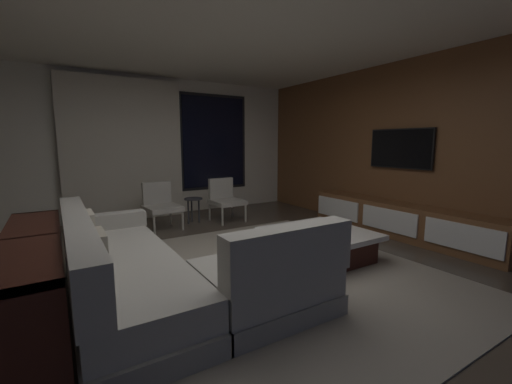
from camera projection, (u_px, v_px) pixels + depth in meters
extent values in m
plane|color=#473D33|center=(245.00, 277.00, 3.52)|extent=(9.20, 9.20, 0.00)
cube|color=silver|center=(152.00, 147.00, 6.39)|extent=(6.60, 0.12, 2.70)
cube|color=black|center=(214.00, 142.00, 7.00)|extent=(1.52, 0.02, 2.02)
cube|color=black|center=(214.00, 142.00, 6.98)|extent=(1.40, 0.03, 1.90)
cube|color=beige|center=(125.00, 150.00, 5.96)|extent=(2.10, 0.12, 2.60)
cube|color=brown|center=(420.00, 149.00, 4.91)|extent=(0.12, 7.80, 2.70)
plane|color=silver|center=(244.00, 10.00, 3.11)|extent=(8.20, 8.20, 0.00)
cube|color=gray|center=(277.00, 273.00, 3.61)|extent=(3.20, 3.80, 0.01)
cube|color=gray|center=(126.00, 291.00, 2.97)|extent=(0.90, 2.50, 0.18)
cube|color=#B2ADA3|center=(125.00, 270.00, 2.94)|extent=(0.86, 2.42, 0.24)
cube|color=#B2ADA3|center=(78.00, 242.00, 2.71)|extent=(0.20, 2.50, 0.40)
cube|color=#B2ADA3|center=(106.00, 221.00, 3.87)|extent=(0.90, 0.20, 0.18)
cube|color=gray|center=(264.00, 300.00, 2.81)|extent=(1.10, 0.90, 0.18)
cube|color=#B2ADA3|center=(264.00, 277.00, 2.78)|extent=(1.07, 0.86, 0.24)
cube|color=#B2ADA3|center=(290.00, 253.00, 2.43)|extent=(1.10, 0.20, 0.40)
cube|color=beige|center=(89.00, 230.00, 3.24)|extent=(0.10, 0.36, 0.36)
cube|color=#B2A893|center=(99.00, 254.00, 2.52)|extent=(0.10, 0.36, 0.36)
cube|color=#3F1B13|center=(318.00, 248.00, 4.03)|extent=(1.00, 1.00, 0.30)
cube|color=white|center=(318.00, 233.00, 4.00)|extent=(1.16, 1.16, 0.06)
cube|color=#B45247|center=(308.00, 233.00, 3.90)|extent=(0.27, 0.21, 0.02)
cube|color=#C967C9|center=(309.00, 230.00, 3.91)|extent=(0.26, 0.17, 0.03)
cube|color=#864277|center=(309.00, 228.00, 3.89)|extent=(0.21, 0.18, 0.03)
cube|color=teal|center=(308.00, 226.00, 3.89)|extent=(0.21, 0.22, 0.02)
cylinder|color=#B2ADA0|center=(246.00, 212.00, 5.92)|extent=(0.04, 0.04, 0.36)
cylinder|color=#B2ADA0|center=(222.00, 216.00, 5.66)|extent=(0.04, 0.04, 0.36)
cylinder|color=#B2ADA0|center=(232.00, 208.00, 6.33)|extent=(0.04, 0.04, 0.36)
cylinder|color=#B2ADA0|center=(210.00, 211.00, 6.06)|extent=(0.04, 0.04, 0.36)
cube|color=#B2ADA3|center=(227.00, 202.00, 5.97)|extent=(0.56, 0.58, 0.08)
cube|color=#B2ADA3|center=(221.00, 188.00, 6.13)|extent=(0.49, 0.10, 0.38)
cylinder|color=#B2ADA0|center=(183.00, 220.00, 5.37)|extent=(0.04, 0.04, 0.36)
cylinder|color=#B2ADA0|center=(154.00, 224.00, 5.08)|extent=(0.04, 0.04, 0.36)
cylinder|color=#B2ADA0|center=(171.00, 214.00, 5.76)|extent=(0.04, 0.04, 0.36)
cylinder|color=#B2ADA0|center=(144.00, 218.00, 5.48)|extent=(0.04, 0.04, 0.36)
cube|color=#B2ADA3|center=(163.00, 208.00, 5.40)|extent=(0.59, 0.61, 0.08)
cube|color=#B2ADA3|center=(157.00, 193.00, 5.55)|extent=(0.49, 0.12, 0.38)
cylinder|color=#333338|center=(188.00, 211.00, 5.78)|extent=(0.03, 0.03, 0.46)
cylinder|color=#333338|center=(199.00, 210.00, 5.88)|extent=(0.03, 0.03, 0.46)
cylinder|color=#333338|center=(192.00, 210.00, 5.92)|extent=(0.03, 0.03, 0.46)
cylinder|color=#333338|center=(193.00, 199.00, 5.80)|extent=(0.32, 0.32, 0.02)
cube|color=brown|center=(398.00, 220.00, 5.01)|extent=(0.44, 3.10, 0.52)
cube|color=white|center=(462.00, 237.00, 4.01)|extent=(0.02, 0.93, 0.33)
cube|color=white|center=(388.00, 220.00, 4.89)|extent=(0.02, 0.93, 0.33)
cube|color=white|center=(337.00, 208.00, 5.76)|extent=(0.02, 0.93, 0.33)
cube|color=black|center=(452.00, 243.00, 4.29)|extent=(0.33, 0.68, 0.19)
cube|color=#9191C8|center=(474.00, 250.00, 4.08)|extent=(0.03, 0.04, 0.16)
cube|color=#8167C7|center=(466.00, 248.00, 4.15)|extent=(0.03, 0.04, 0.15)
cube|color=#764E8E|center=(459.00, 247.00, 4.22)|extent=(0.03, 0.04, 0.14)
cube|color=#7093A5|center=(452.00, 245.00, 4.30)|extent=(0.03, 0.04, 0.15)
cube|color=#4A5AD1|center=(446.00, 243.00, 4.37)|extent=(0.03, 0.04, 0.15)
cube|color=#5D524B|center=(439.00, 240.00, 4.44)|extent=(0.03, 0.04, 0.18)
cube|color=#B3BB5C|center=(433.00, 239.00, 4.51)|extent=(0.03, 0.04, 0.16)
cube|color=black|center=(401.00, 149.00, 5.07)|extent=(0.04, 1.06, 0.62)
cube|color=black|center=(400.00, 149.00, 5.06)|extent=(0.05, 1.02, 0.58)
cube|color=#3F1B13|center=(30.00, 239.00, 2.44)|extent=(0.40, 2.10, 0.04)
cube|color=#3F1B13|center=(38.00, 311.00, 2.53)|extent=(0.38, 2.04, 0.03)
cube|color=#3F1B13|center=(25.00, 357.00, 1.63)|extent=(0.40, 0.04, 0.74)
cube|color=#3F1B13|center=(39.00, 247.00, 3.36)|extent=(0.40, 0.04, 0.74)
cube|color=#3F1B13|center=(35.00, 283.00, 2.49)|extent=(0.38, 0.03, 0.74)
cube|color=silver|center=(31.00, 358.00, 1.78)|extent=(0.18, 0.04, 0.23)
cube|color=silver|center=(32.00, 340.00, 1.90)|extent=(0.18, 0.04, 0.27)
cube|color=silver|center=(33.00, 331.00, 2.02)|extent=(0.18, 0.04, 0.24)
cube|color=silver|center=(32.00, 320.00, 2.14)|extent=(0.18, 0.04, 0.25)
cube|color=silver|center=(35.00, 309.00, 2.26)|extent=(0.18, 0.04, 0.26)
cube|color=silver|center=(36.00, 303.00, 2.39)|extent=(0.18, 0.04, 0.23)
cube|color=silver|center=(36.00, 293.00, 2.51)|extent=(0.18, 0.04, 0.26)
cube|color=white|center=(37.00, 286.00, 2.63)|extent=(0.18, 0.04, 0.26)
cube|color=silver|center=(38.00, 282.00, 2.75)|extent=(0.18, 0.04, 0.23)
cube|color=white|center=(39.00, 276.00, 2.88)|extent=(0.18, 0.04, 0.22)
cube|color=silver|center=(38.00, 269.00, 2.99)|extent=(0.18, 0.04, 0.27)
cube|color=silver|center=(40.00, 264.00, 3.12)|extent=(0.18, 0.04, 0.25)
cube|color=silver|center=(40.00, 261.00, 3.24)|extent=(0.18, 0.04, 0.23)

